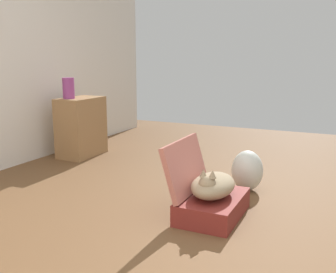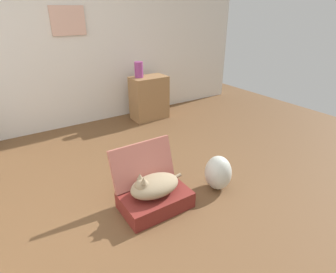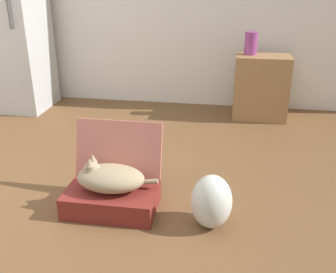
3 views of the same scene
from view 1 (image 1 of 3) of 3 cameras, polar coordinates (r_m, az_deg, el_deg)
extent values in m
plane|color=brown|center=(2.50, 3.45, -14.07)|extent=(7.68, 7.68, 0.00)
cube|color=maroon|center=(2.74, 6.56, -10.12)|extent=(0.58, 0.38, 0.15)
cube|color=#B26356|center=(2.72, 2.60, -4.41)|extent=(0.58, 0.14, 0.37)
ellipsoid|color=#998466|center=(2.69, 6.63, -7.14)|extent=(0.43, 0.28, 0.15)
sphere|color=#998466|center=(2.56, 5.80, -7.03)|extent=(0.12, 0.12, 0.12)
cone|color=#998466|center=(2.53, 6.54, -5.51)|extent=(0.05, 0.05, 0.05)
cone|color=#998466|center=(2.55, 5.13, -5.34)|extent=(0.05, 0.05, 0.05)
cylinder|color=#998466|center=(2.88, 7.06, -6.57)|extent=(0.20, 0.03, 0.07)
ellipsoid|color=silver|center=(3.27, 11.54, -4.92)|extent=(0.24, 0.26, 0.34)
cube|color=olive|center=(4.42, -12.60, 1.38)|extent=(0.54, 0.32, 0.65)
cylinder|color=#8C387A|center=(4.29, -14.39, 6.87)|extent=(0.12, 0.12, 0.22)
camera|label=2|loc=(1.77, 57.51, 22.19)|focal=29.03mm
camera|label=3|loc=(3.39, 48.76, 13.65)|focal=41.79mm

